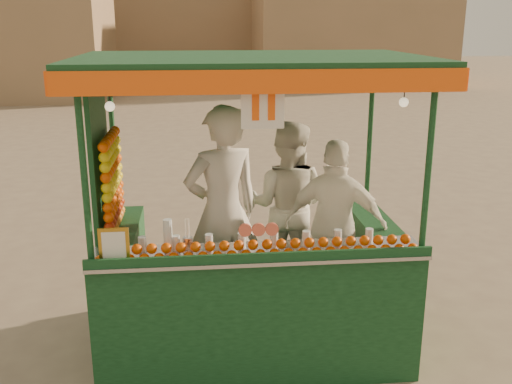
{
  "coord_description": "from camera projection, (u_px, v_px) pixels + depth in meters",
  "views": [
    {
      "loc": [
        -0.46,
        -4.77,
        2.95
      ],
      "look_at": [
        0.06,
        0.24,
        1.46
      ],
      "focal_mm": 40.85,
      "sensor_mm": 36.0,
      "label": 1
    }
  ],
  "objects": [
    {
      "name": "vendor_right",
      "position": [
        335.0,
        226.0,
        5.38
      ],
      "size": [
        1.03,
        0.71,
        1.63
      ],
      "rotation": [
        0.0,
        0.0,
        2.78
      ],
      "color": "white",
      "rests_on": "ground"
    },
    {
      "name": "ground",
      "position": [
        253.0,
        350.0,
        5.43
      ],
      "size": [
        90.0,
        90.0,
        0.0
      ],
      "primitive_type": "plane",
      "color": "#6F5E4F",
      "rests_on": "ground"
    },
    {
      "name": "building_right",
      "position": [
        348.0,
        31.0,
        28.31
      ],
      "size": [
        9.0,
        6.0,
        5.0
      ],
      "primitive_type": "cube",
      "color": "#947354",
      "rests_on": "ground"
    },
    {
      "name": "juice_cart",
      "position": [
        245.0,
        262.0,
        5.24
      ],
      "size": [
        2.94,
        1.9,
        2.67
      ],
      "color": "#0E3316",
      "rests_on": "ground"
    },
    {
      "name": "vendor_middle",
      "position": [
        287.0,
        205.0,
        5.85
      ],
      "size": [
        1.01,
        0.91,
        1.71
      ],
      "rotation": [
        0.0,
        0.0,
        2.77
      ],
      "color": "silver",
      "rests_on": "ground"
    },
    {
      "name": "vendor_left",
      "position": [
        222.0,
        212.0,
        5.25
      ],
      "size": [
        0.82,
        0.67,
        1.95
      ],
      "rotation": [
        0.0,
        0.0,
        3.47
      ],
      "color": "beige",
      "rests_on": "ground"
    },
    {
      "name": "building_center",
      "position": [
        166.0,
        11.0,
        32.88
      ],
      "size": [
        14.0,
        7.0,
        7.0
      ],
      "primitive_type": "cube",
      "color": "#947354",
      "rests_on": "ground"
    }
  ]
}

